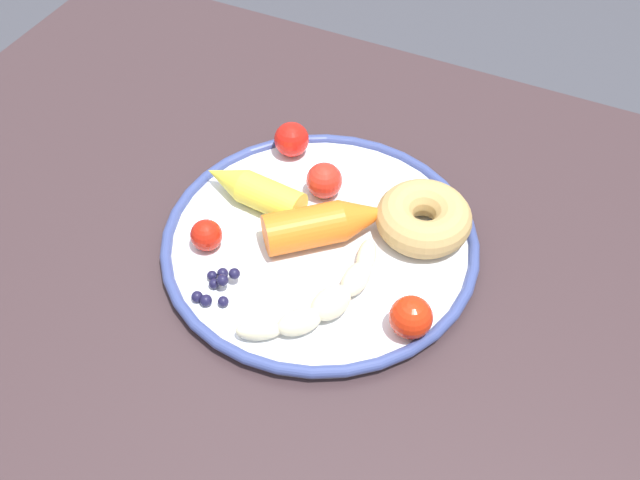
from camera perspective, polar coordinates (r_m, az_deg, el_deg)
dining_table at (r=0.82m, az=0.73°, el=-6.99°), size 1.15×0.82×0.70m
plate at (r=0.78m, az=0.00°, el=-0.14°), size 0.33×0.33×0.02m
banana at (r=0.71m, az=0.37°, el=-4.51°), size 0.10×0.17×0.03m
carrot_orange at (r=0.76m, az=0.72°, el=1.29°), size 0.13×0.12×0.04m
carrot_yellow at (r=0.81m, az=-5.16°, el=3.84°), size 0.12×0.05×0.04m
donut at (r=0.78m, az=7.90°, el=1.66°), size 0.12×0.12×0.04m
blueberry_pile at (r=0.74m, az=-7.90°, el=-3.49°), size 0.04×0.05×0.02m
tomato_near at (r=0.86m, az=-2.18°, el=7.66°), size 0.04×0.04×0.04m
tomato_mid at (r=0.70m, az=6.94°, el=-5.86°), size 0.04×0.04×0.04m
tomato_far at (r=0.77m, az=-8.65°, el=0.37°), size 0.03×0.03×0.03m
tomato_extra at (r=0.81m, az=0.33°, el=4.55°), size 0.04×0.04×0.04m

